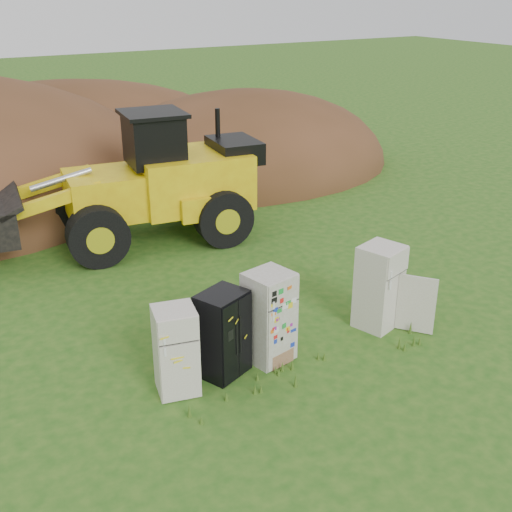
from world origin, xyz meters
The scene contains 8 objects.
ground centered at (0.00, 0.00, 0.00)m, with size 120.00×120.00×0.00m, color #215316.
fridge_leftmost centered at (-2.48, -0.04, 0.85)m, with size 0.75×0.72×1.69m, color silver, non-canonical shape.
fridge_black_side centered at (-1.48, 0.04, 0.86)m, with size 0.90×0.71×1.72m, color black, non-canonical shape.
fridge_sticker centered at (-0.45, 0.04, 0.94)m, with size 0.84×0.78×1.89m, color silver, non-canonical shape.
fridge_open_door centered at (2.32, 0.00, 0.94)m, with size 0.85×0.79×1.88m, color silver, non-canonical shape.
wheel_loader centered at (-0.75, 7.37, 1.87)m, with size 7.74×3.14×3.74m, color yellow, non-canonical shape.
dirt_mound_right centered at (5.97, 12.71, 0.00)m, with size 12.79×9.38×6.27m, color #472C16.
dirt_mound_back centered at (0.33, 18.81, 0.00)m, with size 16.77×11.18×6.27m, color #472C16.
Camera 1 is at (-6.29, -9.44, 7.04)m, focal length 45.00 mm.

